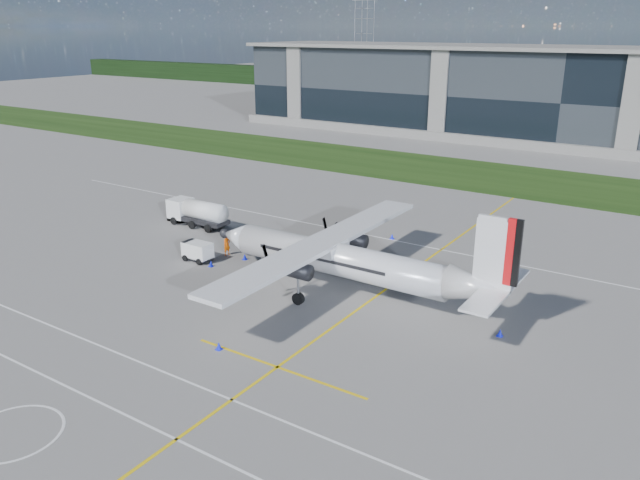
{
  "coord_description": "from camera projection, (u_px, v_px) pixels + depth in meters",
  "views": [
    {
      "loc": [
        22.53,
        -31.16,
        18.72
      ],
      "look_at": [
        -1.99,
        6.08,
        3.39
      ],
      "focal_mm": 35.0,
      "sensor_mm": 36.0,
      "label": 1
    }
  ],
  "objects": [
    {
      "name": "ground",
      "position": [
        491.0,
        193.0,
        74.01
      ],
      "size": [
        400.0,
        400.0,
        0.0
      ],
      "primitive_type": "plane",
      "color": "slate",
      "rests_on": "ground"
    },
    {
      "name": "turboprop_aircraft",
      "position": [
        349.0,
        243.0,
        45.19
      ],
      "size": [
        24.51,
        25.42,
        7.63
      ],
      "primitive_type": null,
      "color": "silver",
      "rests_on": "ground"
    },
    {
      "name": "safety_cone_nose_stbd",
      "position": [
        245.0,
        257.0,
        52.7
      ],
      "size": [
        0.36,
        0.36,
        0.5
      ],
      "primitive_type": "cone",
      "color": "#0E19F6",
      "rests_on": "ground"
    },
    {
      "name": "ground_crew_person",
      "position": [
        227.0,
        243.0,
        53.53
      ],
      "size": [
        0.76,
        0.95,
        2.09
      ],
      "primitive_type": "imported",
      "rotation": [
        0.0,
        0.0,
        1.38
      ],
      "color": "#F25907",
      "rests_on": "ground"
    },
    {
      "name": "yellow_taxiway_centerline",
      "position": [
        401.0,
        279.0,
        48.75
      ],
      "size": [
        0.2,
        70.0,
        0.01
      ],
      "primitive_type": "cube",
      "color": "yellow",
      "rests_on": "ground"
    },
    {
      "name": "safety_cone_portwing",
      "position": [
        219.0,
        346.0,
        38.0
      ],
      "size": [
        0.36,
        0.36,
        0.5
      ],
      "primitive_type": "cone",
      "color": "#0E19F6",
      "rests_on": "ground"
    },
    {
      "name": "safety_cone_stbdwing",
      "position": [
        392.0,
        236.0,
        57.78
      ],
      "size": [
        0.36,
        0.36,
        0.5
      ],
      "primitive_type": "cone",
      "color": "#0E19F6",
      "rests_on": "ground"
    },
    {
      "name": "tree_line",
      "position": [
        628.0,
        94.0,
        152.02
      ],
      "size": [
        400.0,
        6.0,
        6.0
      ],
      "primitive_type": "cube",
      "color": "black",
      "rests_on": "ground"
    },
    {
      "name": "safety_cone_tail",
      "position": [
        500.0,
        333.0,
        39.64
      ],
      "size": [
        0.36,
        0.36,
        0.5
      ],
      "primitive_type": "cone",
      "color": "#0E19F6",
      "rests_on": "ground"
    },
    {
      "name": "fuel_tanker_truck",
      "position": [
        194.0,
        212.0,
        61.47
      ],
      "size": [
        6.99,
        2.27,
        2.62
      ],
      "primitive_type": null,
      "color": "white",
      "rests_on": "ground"
    },
    {
      "name": "white_lane_line",
      "position": [
        134.0,
        419.0,
        31.35
      ],
      "size": [
        90.0,
        0.15,
        0.01
      ],
      "primitive_type": "cube",
      "color": "white",
      "rests_on": "ground"
    },
    {
      "name": "baggage_tug",
      "position": [
        198.0,
        252.0,
        52.33
      ],
      "size": [
        2.64,
        1.58,
        1.58
      ],
      "primitive_type": null,
      "color": "white",
      "rests_on": "ground"
    },
    {
      "name": "grass_strip",
      "position": [
        511.0,
        179.0,
        80.32
      ],
      "size": [
        400.0,
        18.0,
        0.04
      ],
      "primitive_type": "cube",
      "color": "#19320D",
      "rests_on": "ground"
    },
    {
      "name": "terminal_building",
      "position": [
        575.0,
        98.0,
        103.16
      ],
      "size": [
        120.0,
        20.0,
        15.0
      ],
      "primitive_type": "cube",
      "color": "black",
      "rests_on": "ground"
    },
    {
      "name": "safety_cone_nose_port",
      "position": [
        211.0,
        264.0,
        51.16
      ],
      "size": [
        0.36,
        0.36,
        0.5
      ],
      "primitive_type": "cone",
      "color": "#0E19F6",
      "rests_on": "ground"
    },
    {
      "name": "pylon_west",
      "position": [
        364.0,
        39.0,
        197.62
      ],
      "size": [
        9.0,
        4.6,
        30.0
      ],
      "primitive_type": null,
      "color": "gray",
      "rests_on": "ground"
    }
  ]
}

